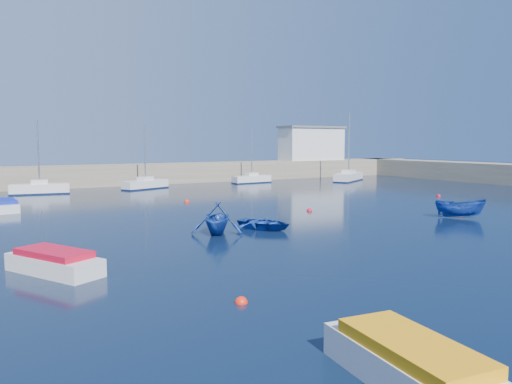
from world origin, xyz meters
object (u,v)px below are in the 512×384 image
harbor_office (311,144)px  sailboat_7 (252,179)px  sailboat_8 (349,177)px  dinghy_right (460,209)px  motorboat_0 (54,262)px  motorboat_2 (5,205)px  sailboat_6 (145,184)px  dinghy_left (217,218)px  motorboat_3 (412,366)px  dinghy_center (264,223)px  sailboat_5 (40,188)px

harbor_office → sailboat_7: bearing=-157.3°
harbor_office → sailboat_8: size_ratio=1.05×
harbor_office → sailboat_7: harbor_office is taller
sailboat_8 → dinghy_right: (-15.59, -30.37, 0.05)m
motorboat_0 → motorboat_2: motorboat_0 is taller
sailboat_6 → dinghy_right: 35.45m
sailboat_7 → motorboat_2: sailboat_7 is taller
motorboat_0 → dinghy_left: size_ratio=1.33×
motorboat_2 → motorboat_3: size_ratio=0.93×
motorboat_0 → dinghy_center: motorboat_0 is taller
sailboat_8 → motorboat_3: bearing=108.4°
sailboat_5 → motorboat_0: (-3.55, -34.60, -0.12)m
harbor_office → motorboat_0: 60.87m
sailboat_5 → motorboat_2: (-4.04, -12.42, -0.17)m
sailboat_6 → motorboat_0: sailboat_6 is taller
sailboat_7 → sailboat_8: 14.00m
sailboat_8 → dinghy_left: (-33.48, -27.19, 0.31)m
sailboat_7 → dinghy_left: (-20.02, -31.04, 0.39)m
sailboat_8 → motorboat_3: (-37.91, -46.35, -0.10)m
dinghy_left → sailboat_5: bearing=133.2°
dinghy_right → dinghy_center: bearing=118.0°
harbor_office → motorboat_0: size_ratio=2.11×
motorboat_3 → dinghy_left: size_ratio=1.38×
sailboat_8 → dinghy_left: size_ratio=2.67×
motorboat_0 → sailboat_8: bearing=8.4°
dinghy_left → dinghy_right: dinghy_left is taller
sailboat_5 → dinghy_center: size_ratio=2.18×
dinghy_right → dinghy_left: bearing=119.8°
sailboat_5 → harbor_office: bearing=-70.9°
harbor_office → sailboat_6: bearing=-166.3°
sailboat_5 → dinghy_center: (9.50, -29.93, -0.23)m
motorboat_3 → dinghy_center: 20.56m
sailboat_7 → dinghy_left: size_ratio=2.01×
sailboat_7 → dinghy_right: bearing=172.3°
dinghy_right → motorboat_2: bearing=93.8°
sailboat_6 → sailboat_8: size_ratio=0.80×
motorboat_2 → motorboat_3: bearing=-84.2°
sailboat_8 → dinghy_center: size_ratio=2.68×
motorboat_0 → dinghy_center: bearing=-8.4°
motorboat_3 → dinghy_left: 19.67m
sailboat_6 → motorboat_0: 37.73m
sailboat_7 → dinghy_left: sailboat_7 is taller
sailboat_6 → dinghy_left: bearing=147.0°
sailboat_8 → motorboat_0: 53.81m
dinghy_center → dinghy_right: 14.98m
sailboat_6 → dinghy_left: (-5.13, -29.89, 0.37)m
dinghy_center → dinghy_right: size_ratio=1.02×
sailboat_5 → dinghy_left: bearing=-159.0°
motorboat_0 → dinghy_right: dinghy_right is taller
sailboat_7 → motorboat_0: size_ratio=1.52×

